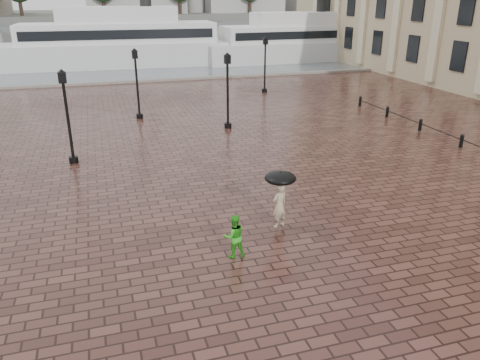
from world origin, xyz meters
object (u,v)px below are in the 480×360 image
object	(u,v)px
adult_pedestrian	(280,205)
ferry_far	(299,41)
child_pedestrian	(234,236)
ferry_near	(120,42)
street_lamps	(144,84)

from	to	relation	value
adult_pedestrian	ferry_far	xyz separation A→B (m)	(18.73, 41.26, 1.52)
child_pedestrian	ferry_near	size ratio (longest dim) A/B	0.05
street_lamps	child_pedestrian	world-z (taller)	street_lamps
street_lamps	ferry_far	distance (m)	32.48
adult_pedestrian	ferry_near	xyz separation A→B (m)	(-2.65, 42.92, 1.82)
street_lamps	child_pedestrian	xyz separation A→B (m)	(0.66, -18.40, -1.61)
ferry_near	ferry_far	xyz separation A→B (m)	(21.38, -1.66, -0.30)
adult_pedestrian	child_pedestrian	world-z (taller)	adult_pedestrian
adult_pedestrian	ferry_far	bearing A→B (deg)	-133.11
child_pedestrian	ferry_far	bearing A→B (deg)	-116.54
adult_pedestrian	ferry_near	size ratio (longest dim) A/B	0.06
ferry_far	child_pedestrian	bearing A→B (deg)	-117.69
adult_pedestrian	ferry_near	bearing A→B (deg)	-105.17
adult_pedestrian	child_pedestrian	bearing A→B (deg)	16.70
street_lamps	adult_pedestrian	size ratio (longest dim) A/B	13.02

